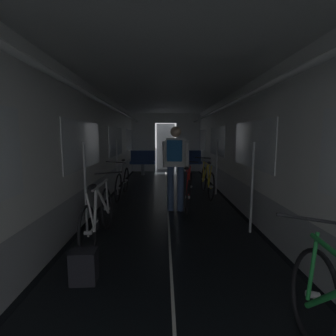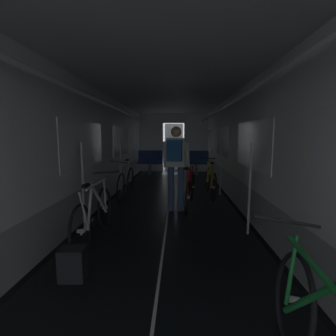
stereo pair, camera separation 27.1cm
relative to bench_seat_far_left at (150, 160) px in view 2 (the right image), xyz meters
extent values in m
cube|color=black|center=(-0.51, -4.82, -0.56)|extent=(0.08, 11.50, 0.01)
cube|color=black|center=(2.31, -4.82, -0.56)|extent=(0.08, 11.50, 0.01)
cube|color=beige|center=(0.90, -4.82, -0.56)|extent=(0.03, 11.27, 0.00)
cube|color=#9EA0A5|center=(-0.61, -4.82, -0.27)|extent=(0.12, 11.50, 0.60)
cube|color=white|center=(-0.61, -4.82, 0.96)|extent=(0.12, 11.50, 1.85)
cube|color=white|center=(-0.54, -5.40, 0.78)|extent=(0.02, 1.90, 0.80)
cube|color=white|center=(-0.54, -2.52, 0.78)|extent=(0.02, 1.90, 0.80)
cube|color=white|center=(-0.54, 0.35, 0.78)|extent=(0.02, 1.90, 0.80)
cube|color=yellow|center=(-0.54, -4.88, 0.78)|extent=(0.01, 0.20, 0.28)
cylinder|color=white|center=(-0.27, -4.82, 1.53)|extent=(0.07, 11.04, 0.07)
cylinder|color=#B7BABF|center=(-0.37, -5.97, 0.13)|extent=(0.04, 0.04, 1.40)
cylinder|color=#B7BABF|center=(-0.37, -3.37, 0.13)|extent=(0.04, 0.04, 1.40)
cube|color=#9EA0A5|center=(2.41, -4.82, -0.27)|extent=(0.12, 11.50, 0.60)
cube|color=white|center=(2.41, -4.82, 0.96)|extent=(0.12, 11.50, 1.85)
cube|color=white|center=(2.35, -5.40, 0.78)|extent=(0.02, 1.90, 0.80)
cube|color=white|center=(2.35, -2.52, 0.78)|extent=(0.02, 1.90, 0.80)
cube|color=white|center=(2.35, 0.35, 0.78)|extent=(0.02, 1.90, 0.80)
cube|color=yellow|center=(2.35, -4.86, 0.78)|extent=(0.01, 0.20, 0.28)
cylinder|color=white|center=(2.07, -4.82, 1.53)|extent=(0.07, 11.04, 0.07)
cylinder|color=#B7BABF|center=(2.17, -5.97, 0.13)|extent=(0.04, 0.04, 1.40)
cylinder|color=#B7BABF|center=(2.17, -3.37, 0.13)|extent=(0.04, 0.04, 1.40)
cube|color=white|center=(-0.05, 0.99, 0.66)|extent=(1.00, 0.12, 2.45)
cube|color=white|center=(1.85, 0.99, 0.66)|extent=(1.00, 0.12, 2.45)
cube|color=white|center=(0.90, 0.99, 1.68)|extent=(0.90, 0.12, 0.40)
cube|color=#4C4F54|center=(0.90, 1.69, 0.46)|extent=(0.81, 0.04, 2.05)
cube|color=silver|center=(0.90, -4.82, 1.94)|extent=(3.14, 11.62, 0.12)
cylinder|color=gray|center=(0.00, -0.07, -0.35)|extent=(0.12, 0.12, 0.44)
cube|color=#2D4784|center=(0.00, -0.07, -0.08)|extent=(0.96, 0.44, 0.10)
cube|color=#2D4784|center=(0.00, 0.12, 0.17)|extent=(0.96, 0.08, 0.40)
torus|color=gray|center=(-0.43, 0.15, 0.37)|extent=(0.14, 0.14, 0.02)
cylinder|color=gray|center=(1.80, -0.07, -0.35)|extent=(0.12, 0.12, 0.44)
cube|color=#2D4784|center=(1.80, -0.07, -0.08)|extent=(0.96, 0.44, 0.10)
cube|color=#2D4784|center=(1.80, 0.12, 0.17)|extent=(0.96, 0.08, 0.40)
torus|color=gray|center=(1.37, 0.15, 0.37)|extent=(0.14, 0.14, 0.02)
torus|color=black|center=(-0.10, -6.80, -0.23)|extent=(0.09, 0.67, 0.67)
cylinder|color=#B2B2B7|center=(-0.10, -6.80, -0.23)|extent=(0.09, 0.05, 0.06)
torus|color=black|center=(-0.10, -5.78, -0.23)|extent=(0.09, 0.67, 0.67)
cylinder|color=#B2B2B7|center=(-0.10, -5.78, -0.23)|extent=(0.09, 0.05, 0.06)
cylinder|color=silver|center=(-0.08, -6.10, -0.01)|extent=(0.08, 0.54, 0.56)
cylinder|color=silver|center=(-0.08, -6.51, -0.01)|extent=(0.08, 0.34, 0.55)
cylinder|color=silver|center=(-0.06, -6.25, 0.25)|extent=(0.04, 0.82, 0.04)
cylinder|color=silver|center=(-0.08, -6.73, 0.01)|extent=(0.06, 0.16, 0.49)
cylinder|color=silver|center=(-0.10, -6.58, -0.26)|extent=(0.03, 0.45, 0.07)
cylinder|color=silver|center=(-0.08, -5.81, 0.01)|extent=(0.06, 0.09, 0.49)
cylinder|color=black|center=(-0.10, -6.35, -0.28)|extent=(0.02, 0.17, 0.17)
ellipsoid|color=black|center=(-0.06, -6.68, 0.31)|extent=(0.09, 0.24, 0.07)
cylinder|color=black|center=(-0.06, -5.79, 0.35)|extent=(0.44, 0.02, 0.06)
torus|color=black|center=(1.91, -4.04, -0.23)|extent=(0.08, 0.67, 0.67)
cylinder|color=#B2B2B7|center=(1.91, -4.04, -0.23)|extent=(0.09, 0.05, 0.05)
torus|color=black|center=(1.90, -3.02, -0.23)|extent=(0.08, 0.67, 0.67)
cylinder|color=#B2B2B7|center=(1.90, -3.02, -0.23)|extent=(0.09, 0.05, 0.05)
cylinder|color=yellow|center=(1.89, -3.34, -0.01)|extent=(0.08, 0.54, 0.56)
cylinder|color=yellow|center=(1.90, -3.75, -0.01)|extent=(0.06, 0.34, 0.55)
cylinder|color=yellow|center=(1.88, -3.49, 0.25)|extent=(0.05, 0.82, 0.04)
cylinder|color=yellow|center=(1.90, -3.97, 0.01)|extent=(0.05, 0.16, 0.49)
cylinder|color=yellow|center=(1.91, -3.82, -0.26)|extent=(0.03, 0.45, 0.07)
cylinder|color=yellow|center=(1.89, -3.05, 0.01)|extent=(0.05, 0.09, 0.49)
cylinder|color=black|center=(1.91, -3.59, -0.28)|extent=(0.02, 0.17, 0.17)
ellipsoid|color=black|center=(1.88, -3.92, 0.31)|extent=(0.10, 0.24, 0.06)
cylinder|color=black|center=(1.87, -3.03, 0.35)|extent=(0.44, 0.03, 0.05)
torus|color=black|center=(-0.18, -3.14, -0.23)|extent=(0.10, 0.67, 0.67)
cylinder|color=#B2B2B7|center=(-0.18, -3.14, -0.23)|extent=(0.09, 0.05, 0.06)
torus|color=black|center=(-0.21, -4.16, -0.23)|extent=(0.10, 0.67, 0.67)
cylinder|color=#B2B2B7|center=(-0.21, -4.16, -0.23)|extent=(0.09, 0.05, 0.06)
cylinder|color=#ADAFB5|center=(-0.22, -3.84, -0.01)|extent=(0.09, 0.54, 0.56)
cylinder|color=#ADAFB5|center=(-0.21, -3.43, -0.01)|extent=(0.07, 0.34, 0.55)
cylinder|color=#ADAFB5|center=(-0.23, -3.69, 0.25)|extent=(0.06, 0.82, 0.04)
cylinder|color=#ADAFB5|center=(-0.20, -3.21, 0.01)|extent=(0.06, 0.16, 0.49)
cylinder|color=#ADAFB5|center=(-0.19, -3.36, -0.26)|extent=(0.03, 0.45, 0.07)
cylinder|color=#ADAFB5|center=(-0.23, -4.13, 0.01)|extent=(0.06, 0.09, 0.49)
cylinder|color=black|center=(-0.19, -3.59, -0.28)|extent=(0.03, 0.17, 0.17)
ellipsoid|color=black|center=(-0.23, -3.26, 0.31)|extent=(0.10, 0.24, 0.07)
cylinder|color=black|center=(-0.25, -4.15, 0.35)|extent=(0.44, 0.04, 0.06)
torus|color=black|center=(1.92, -8.03, -0.24)|extent=(0.19, 0.68, 0.67)
cylinder|color=#B2B2B7|center=(1.92, -8.03, -0.24)|extent=(0.10, 0.06, 0.06)
cylinder|color=#1E8438|center=(1.86, -8.34, -0.02)|extent=(0.06, 0.55, 0.56)
cylinder|color=#1E8438|center=(1.81, -8.49, 0.25)|extent=(0.12, 0.82, 0.04)
cylinder|color=#1E8438|center=(1.89, -8.06, 0.01)|extent=(0.10, 0.08, 0.49)
cylinder|color=black|center=(1.84, -8.03, 0.34)|extent=(0.44, 0.07, 0.08)
cylinder|color=#384C75|center=(0.96, -4.77, -0.12)|extent=(0.13, 0.13, 0.90)
cylinder|color=#384C75|center=(1.15, -4.80, -0.12)|extent=(0.13, 0.13, 0.90)
cube|color=silver|center=(1.06, -4.78, 0.61)|extent=(0.39, 0.27, 0.56)
cylinder|color=silver|center=(0.84, -4.73, 0.56)|extent=(0.12, 0.21, 0.53)
cylinder|color=silver|center=(1.28, -4.80, 0.56)|extent=(0.12, 0.21, 0.53)
sphere|color=beige|center=(1.06, -4.78, 1.01)|extent=(0.21, 0.21, 0.21)
cube|color=#1E5693|center=(1.03, -4.95, 0.65)|extent=(0.30, 0.20, 0.40)
torus|color=black|center=(1.28, -5.03, -0.23)|extent=(0.18, 0.67, 0.67)
cylinder|color=#B2B2B7|center=(1.28, -5.03, -0.23)|extent=(0.10, 0.06, 0.06)
torus|color=black|center=(1.43, -4.02, -0.23)|extent=(0.18, 0.67, 0.67)
cylinder|color=#B2B2B7|center=(1.43, -4.02, -0.23)|extent=(0.10, 0.06, 0.06)
cylinder|color=red|center=(1.37, -4.33, -0.01)|extent=(0.09, 0.54, 0.56)
cylinder|color=red|center=(1.31, -4.74, -0.01)|extent=(0.12, 0.34, 0.55)
cylinder|color=red|center=(1.33, -4.48, 0.25)|extent=(0.16, 0.82, 0.04)
cylinder|color=red|center=(1.27, -4.96, 0.01)|extent=(0.04, 0.17, 0.49)
cylinder|color=red|center=(1.31, -4.81, -0.26)|extent=(0.09, 0.45, 0.07)
cylinder|color=red|center=(1.41, -4.05, 0.01)|extent=(0.07, 0.09, 0.49)
cylinder|color=black|center=(1.35, -4.59, -0.28)|extent=(0.05, 0.17, 0.17)
ellipsoid|color=black|center=(1.26, -4.91, 0.31)|extent=(0.13, 0.25, 0.07)
cylinder|color=black|center=(1.39, -4.03, 0.35)|extent=(0.44, 0.09, 0.05)
cube|color=black|center=(0.00, -7.29, -0.40)|extent=(0.27, 0.21, 0.34)
camera|label=1|loc=(0.82, -9.73, 0.92)|focal=26.85mm
camera|label=2|loc=(1.10, -9.72, 0.92)|focal=26.85mm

